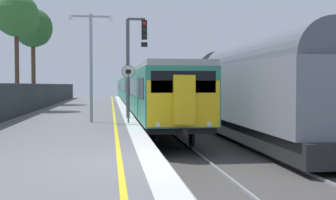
{
  "coord_description": "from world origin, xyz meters",
  "views": [
    {
      "loc": [
        -0.55,
        -9.87,
        1.72
      ],
      "look_at": [
        1.58,
        6.51,
        1.14
      ],
      "focal_mm": 47.43,
      "sensor_mm": 36.0,
      "label": 1
    }
  ],
  "objects_px": {
    "speed_limit_sign": "(128,86)",
    "commuter_train_at_platform": "(136,89)",
    "background_tree_centre": "(18,17)",
    "freight_train_adjacent_track": "(182,86)",
    "signal_gantry": "(133,56)",
    "background_tree_left": "(34,30)",
    "platform_lamp_mid": "(91,58)"
  },
  "relations": [
    {
      "from": "signal_gantry",
      "to": "background_tree_centre",
      "type": "distance_m",
      "value": 11.15
    },
    {
      "from": "commuter_train_at_platform",
      "to": "speed_limit_sign",
      "type": "height_order",
      "value": "commuter_train_at_platform"
    },
    {
      "from": "commuter_train_at_platform",
      "to": "background_tree_centre",
      "type": "height_order",
      "value": "background_tree_centre"
    },
    {
      "from": "freight_train_adjacent_track",
      "to": "signal_gantry",
      "type": "height_order",
      "value": "signal_gantry"
    },
    {
      "from": "signal_gantry",
      "to": "platform_lamp_mid",
      "type": "bearing_deg",
      "value": -130.52
    },
    {
      "from": "freight_train_adjacent_track",
      "to": "speed_limit_sign",
      "type": "bearing_deg",
      "value": -105.63
    },
    {
      "from": "platform_lamp_mid",
      "to": "background_tree_left",
      "type": "xyz_separation_m",
      "value": [
        -5.79,
        19.89,
        3.62
      ]
    },
    {
      "from": "commuter_train_at_platform",
      "to": "platform_lamp_mid",
      "type": "relative_size",
      "value": 12.55
    },
    {
      "from": "speed_limit_sign",
      "to": "platform_lamp_mid",
      "type": "distance_m",
      "value": 2.19
    },
    {
      "from": "platform_lamp_mid",
      "to": "background_tree_centre",
      "type": "distance_m",
      "value": 12.0
    },
    {
      "from": "commuter_train_at_platform",
      "to": "freight_train_adjacent_track",
      "type": "xyz_separation_m",
      "value": [
        4.0,
        -5.69,
        0.32
      ]
    },
    {
      "from": "speed_limit_sign",
      "to": "background_tree_centre",
      "type": "height_order",
      "value": "background_tree_centre"
    },
    {
      "from": "platform_lamp_mid",
      "to": "background_tree_centre",
      "type": "xyz_separation_m",
      "value": [
        -5.23,
        10.29,
        3.29
      ]
    },
    {
      "from": "freight_train_adjacent_track",
      "to": "background_tree_centre",
      "type": "xyz_separation_m",
      "value": [
        -12.75,
        -10.03,
        4.66
      ]
    },
    {
      "from": "speed_limit_sign",
      "to": "commuter_train_at_platform",
      "type": "bearing_deg",
      "value": 86.03
    },
    {
      "from": "background_tree_left",
      "to": "background_tree_centre",
      "type": "height_order",
      "value": "background_tree_left"
    },
    {
      "from": "background_tree_centre",
      "to": "speed_limit_sign",
      "type": "bearing_deg",
      "value": -57.62
    },
    {
      "from": "background_tree_left",
      "to": "speed_limit_sign",
      "type": "bearing_deg",
      "value": -69.99
    },
    {
      "from": "signal_gantry",
      "to": "speed_limit_sign",
      "type": "distance_m",
      "value": 3.37
    },
    {
      "from": "freight_train_adjacent_track",
      "to": "signal_gantry",
      "type": "xyz_separation_m",
      "value": [
        -5.48,
        -17.93,
        1.62
      ]
    },
    {
      "from": "commuter_train_at_platform",
      "to": "platform_lamp_mid",
      "type": "xyz_separation_m",
      "value": [
        -3.51,
        -26.01,
        1.69
      ]
    },
    {
      "from": "freight_train_adjacent_track",
      "to": "platform_lamp_mid",
      "type": "distance_m",
      "value": 21.71
    },
    {
      "from": "speed_limit_sign",
      "to": "platform_lamp_mid",
      "type": "xyz_separation_m",
      "value": [
        -1.67,
        0.59,
        1.29
      ]
    },
    {
      "from": "speed_limit_sign",
      "to": "background_tree_centre",
      "type": "distance_m",
      "value": 13.67
    },
    {
      "from": "commuter_train_at_platform",
      "to": "background_tree_left",
      "type": "relative_size",
      "value": 7.34
    },
    {
      "from": "background_tree_centre",
      "to": "freight_train_adjacent_track",
      "type": "bearing_deg",
      "value": 38.2
    },
    {
      "from": "commuter_train_at_platform",
      "to": "freight_train_adjacent_track",
      "type": "relative_size",
      "value": 1.07
    },
    {
      "from": "freight_train_adjacent_track",
      "to": "background_tree_left",
      "type": "height_order",
      "value": "background_tree_left"
    },
    {
      "from": "commuter_train_at_platform",
      "to": "signal_gantry",
      "type": "height_order",
      "value": "signal_gantry"
    },
    {
      "from": "speed_limit_sign",
      "to": "background_tree_left",
      "type": "height_order",
      "value": "background_tree_left"
    },
    {
      "from": "signal_gantry",
      "to": "background_tree_left",
      "type": "distance_m",
      "value": 19.46
    },
    {
      "from": "freight_train_adjacent_track",
      "to": "signal_gantry",
      "type": "bearing_deg",
      "value": -107.0
    }
  ]
}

